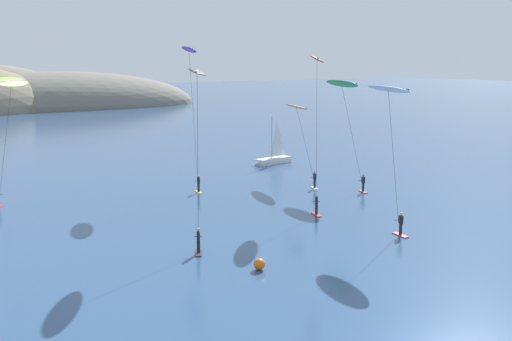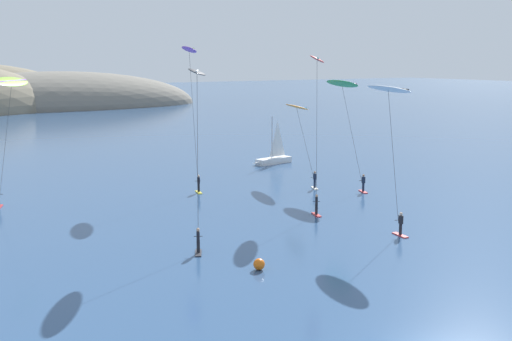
{
  "view_description": "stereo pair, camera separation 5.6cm",
  "coord_description": "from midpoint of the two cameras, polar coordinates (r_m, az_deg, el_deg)",
  "views": [
    {
      "loc": [
        -19.69,
        -17.32,
        12.4
      ],
      "look_at": [
        8.03,
        27.1,
        3.28
      ],
      "focal_mm": 45.0,
      "sensor_mm": 36.0,
      "label": 1
    },
    {
      "loc": [
        -19.64,
        -17.35,
        12.4
      ],
      "look_at": [
        8.03,
        27.1,
        3.28
      ],
      "focal_mm": 45.0,
      "sensor_mm": 36.0,
      "label": 2
    }
  ],
  "objects": [
    {
      "name": "sailboat_near",
      "position": [
        76.78,
        1.44,
        1.07
      ],
      "size": [
        5.97,
        2.23,
        5.7
      ],
      "color": "white",
      "rests_on": "ground"
    },
    {
      "name": "kitesurfer_red",
      "position": [
        55.73,
        5.48,
        8.92
      ],
      "size": [
        6.05,
        8.17,
        12.78
      ],
      "color": "red",
      "rests_on": "ground"
    },
    {
      "name": "kitesurfer_black",
      "position": [
        44.69,
        -5.23,
        7.6
      ],
      "size": [
        4.79,
        8.11,
        11.83
      ],
      "color": "#2D2D33",
      "rests_on": "ground"
    },
    {
      "name": "kitesurfer_lime",
      "position": [
        60.79,
        -20.93,
        6.78
      ],
      "size": [
        5.18,
        7.01,
        10.91
      ],
      "color": "red",
      "rests_on": "ground"
    },
    {
      "name": "kitesurfer_green",
      "position": [
        63.5,
        7.8,
        7.02
      ],
      "size": [
        2.13,
        7.72,
        10.47
      ],
      "color": "red",
      "rests_on": "ground"
    },
    {
      "name": "kitesurfer_white",
      "position": [
        47.24,
        11.79,
        6.29
      ],
      "size": [
        2.76,
        5.85,
        10.62
      ],
      "color": "red",
      "rests_on": "ground"
    },
    {
      "name": "kitesurfer_purple",
      "position": [
        62.53,
        -5.87,
        9.55
      ],
      "size": [
        2.62,
        6.74,
        13.68
      ],
      "color": "yellow",
      "rests_on": "ground"
    },
    {
      "name": "kitesurfer_orange",
      "position": [
        66.33,
        3.76,
        5.21
      ],
      "size": [
        3.56,
        9.34,
        7.81
      ],
      "color": "silver",
      "rests_on": "ground"
    },
    {
      "name": "marker_buoy",
      "position": [
        38.55,
        0.32,
        -8.33
      ],
      "size": [
        0.7,
        0.7,
        0.7
      ],
      "primitive_type": "sphere",
      "color": "orange",
      "rests_on": "ground"
    }
  ]
}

